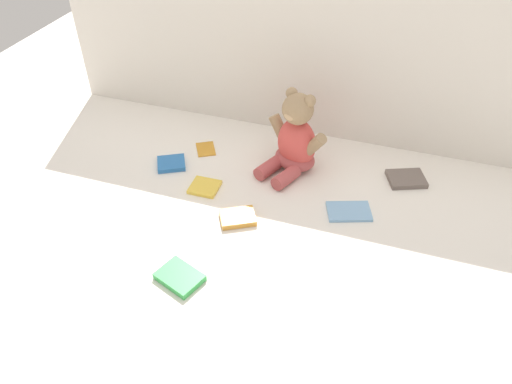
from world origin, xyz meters
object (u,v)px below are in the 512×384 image
(book_case_1, at_px, (206,149))
(book_case_6, at_px, (349,211))
(book_case_3, at_px, (171,164))
(book_case_4, at_px, (406,179))
(teddy_bear, at_px, (295,141))
(book_case_5, at_px, (205,187))
(book_case_0, at_px, (180,277))
(book_case_2, at_px, (238,218))

(book_case_1, bearing_deg, book_case_6, -47.32)
(book_case_3, xyz_separation_m, book_case_4, (0.81, 0.17, 0.00))
(teddy_bear, xyz_separation_m, book_case_1, (-0.34, -0.00, -0.11))
(teddy_bear, height_order, book_case_5, teddy_bear)
(book_case_1, bearing_deg, book_case_0, -103.55)
(book_case_5, distance_m, book_case_6, 0.49)
(teddy_bear, relative_size, book_case_1, 3.24)
(book_case_3, relative_size, book_case_5, 1.02)
(teddy_bear, relative_size, book_case_2, 2.70)
(book_case_3, bearing_deg, book_case_0, -179.89)
(book_case_4, height_order, book_case_6, book_case_4)
(book_case_6, bearing_deg, teddy_bear, -147.61)
(teddy_bear, height_order, book_case_0, teddy_bear)
(book_case_1, xyz_separation_m, book_case_5, (0.09, -0.21, 0.00))
(book_case_3, bearing_deg, teddy_bear, -100.78)
(book_case_4, bearing_deg, book_case_6, 122.42)
(book_case_2, bearing_deg, teddy_bear, -45.46)
(teddy_bear, relative_size, book_case_0, 2.43)
(teddy_bear, xyz_separation_m, book_case_5, (-0.25, -0.21, -0.10))
(book_case_1, distance_m, book_case_6, 0.60)
(book_case_5, height_order, book_case_6, book_case_5)
(book_case_1, height_order, book_case_6, book_case_6)
(book_case_2, xyz_separation_m, book_case_6, (0.33, 0.14, -0.00))
(book_case_4, height_order, book_case_5, book_case_4)
(book_case_0, relative_size, book_case_6, 0.88)
(book_case_0, distance_m, book_case_1, 0.63)
(teddy_bear, xyz_separation_m, book_case_2, (-0.10, -0.33, -0.10))
(teddy_bear, height_order, book_case_2, teddy_bear)
(book_case_0, xyz_separation_m, book_case_2, (0.07, 0.28, -0.00))
(book_case_1, height_order, book_case_2, book_case_2)
(book_case_3, distance_m, book_case_4, 0.83)
(book_case_3, relative_size, book_case_6, 0.71)
(book_case_4, bearing_deg, book_case_3, 79.90)
(book_case_5, bearing_deg, book_case_6, -87.30)
(book_case_4, bearing_deg, book_case_2, 104.92)
(teddy_bear, bearing_deg, book_case_1, -156.06)
(book_case_1, xyz_separation_m, book_case_6, (0.57, -0.18, 0.00))
(book_case_2, xyz_separation_m, book_case_4, (0.49, 0.37, -0.00))
(teddy_bear, distance_m, book_case_4, 0.41)
(book_case_0, relative_size, book_case_4, 0.98)
(book_case_0, bearing_deg, teddy_bear, 4.99)
(book_case_4, xyz_separation_m, book_case_5, (-0.65, -0.26, -0.00))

